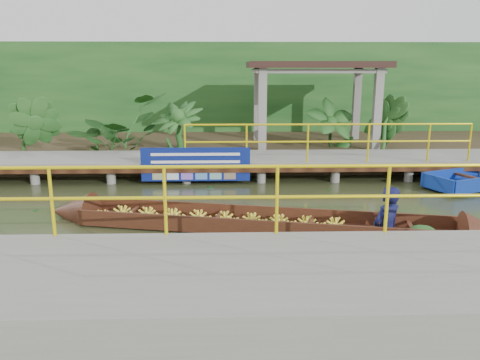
{
  "coord_description": "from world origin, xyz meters",
  "views": [
    {
      "loc": [
        0.08,
        -9.48,
        3.0
      ],
      "look_at": [
        0.37,
        0.5,
        0.6
      ],
      "focal_mm": 35.0,
      "sensor_mm": 36.0,
      "label": 1
    }
  ],
  "objects": [
    {
      "name": "pavilion",
      "position": [
        3.0,
        6.3,
        2.82
      ],
      "size": [
        4.4,
        3.0,
        3.0
      ],
      "color": "slate",
      "rests_on": "ground"
    },
    {
      "name": "land_strip",
      "position": [
        0.0,
        7.5,
        0.23
      ],
      "size": [
        30.0,
        8.0,
        0.45
      ],
      "primitive_type": "cube",
      "color": "#322A19",
      "rests_on": "ground"
    },
    {
      "name": "vendor_boat",
      "position": [
        1.15,
        -1.14,
        0.27
      ],
      "size": [
        8.83,
        2.68,
        2.13
      ],
      "rotation": [
        0.0,
        0.0,
        -0.21
      ],
      "color": "#32160D",
      "rests_on": "ground"
    },
    {
      "name": "tropical_plants",
      "position": [
        -1.75,
        5.3,
        1.37
      ],
      "size": [
        14.47,
        1.47,
        1.83
      ],
      "color": "#164519",
      "rests_on": "ground"
    },
    {
      "name": "blue_banner",
      "position": [
        -0.73,
        2.48,
        0.56
      ],
      "size": [
        2.84,
        0.04,
        0.89
      ],
      "color": "navy",
      "rests_on": "ground"
    },
    {
      "name": "foliage_backdrop",
      "position": [
        0.0,
        10.0,
        2.0
      ],
      "size": [
        30.0,
        0.8,
        4.0
      ],
      "primitive_type": "cube",
      "color": "#164519",
      "rests_on": "ground"
    },
    {
      "name": "far_dock",
      "position": [
        0.02,
        3.43,
        0.48
      ],
      "size": [
        16.0,
        2.06,
        1.66
      ],
      "color": "slate",
      "rests_on": "ground"
    },
    {
      "name": "ground",
      "position": [
        0.0,
        0.0,
        0.0
      ],
      "size": [
        80.0,
        80.0,
        0.0
      ],
      "primitive_type": "plane",
      "color": "#2A3018",
      "rests_on": "ground"
    },
    {
      "name": "near_dock",
      "position": [
        1.0,
        -4.2,
        0.3
      ],
      "size": [
        18.0,
        2.4,
        1.73
      ],
      "color": "slate",
      "rests_on": "ground"
    }
  ]
}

